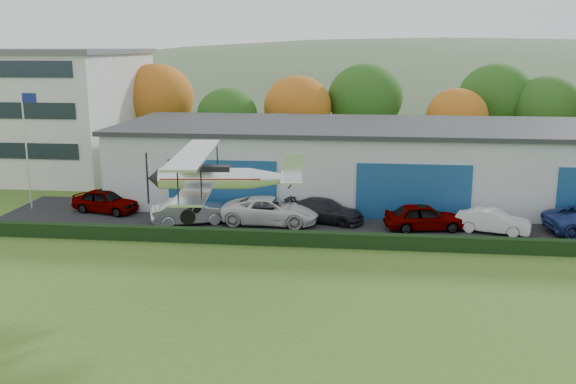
# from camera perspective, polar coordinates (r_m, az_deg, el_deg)

# --- Properties ---
(apron) EXTENTS (48.00, 9.00, 0.05)m
(apron) POSITION_cam_1_polar(r_m,az_deg,el_deg) (39.18, 8.26, -2.85)
(apron) COLOR black
(apron) RESTS_ON ground
(hedge) EXTENTS (46.00, 0.60, 0.80)m
(hedge) POSITION_cam_1_polar(r_m,az_deg,el_deg) (34.48, 8.49, -4.42)
(hedge) COLOR black
(hedge) RESTS_ON ground
(hangar) EXTENTS (40.60, 12.60, 5.30)m
(hangar) POSITION_cam_1_polar(r_m,az_deg,el_deg) (45.50, 10.67, 2.67)
(hangar) COLOR #B2B7BC
(hangar) RESTS_ON ground
(office_block) EXTENTS (20.60, 15.60, 10.40)m
(office_block) POSITION_cam_1_polar(r_m,az_deg,el_deg) (59.86, -23.35, 6.75)
(office_block) COLOR silver
(office_block) RESTS_ON ground
(flagpole) EXTENTS (1.05, 0.10, 8.00)m
(flagpole) POSITION_cam_1_polar(r_m,az_deg,el_deg) (44.69, -22.42, 4.50)
(flagpole) COLOR silver
(flagpole) RESTS_ON ground
(tree_belt) EXTENTS (75.70, 13.22, 10.12)m
(tree_belt) POSITION_cam_1_polar(r_m,az_deg,el_deg) (57.54, 5.78, 7.92)
(tree_belt) COLOR #3D2614
(tree_belt) RESTS_ON ground
(distant_hills) EXTENTS (430.00, 196.00, 56.00)m
(distant_hills) POSITION_cam_1_polar(r_m,az_deg,el_deg) (158.59, 4.34, 4.38)
(distant_hills) COLOR #4C6642
(distant_hills) RESTS_ON ground
(car_0) EXTENTS (4.73, 2.85, 1.51)m
(car_0) POSITION_cam_1_polar(r_m,az_deg,el_deg) (42.90, -16.11, -0.77)
(car_0) COLOR gray
(car_0) RESTS_ON apron
(car_1) EXTENTS (5.03, 3.36, 1.57)m
(car_1) POSITION_cam_1_polar(r_m,az_deg,el_deg) (38.99, -8.77, -1.72)
(car_1) COLOR silver
(car_1) RESTS_ON apron
(car_2) EXTENTS (5.97, 2.96, 1.63)m
(car_2) POSITION_cam_1_polar(r_m,az_deg,el_deg) (38.57, -1.59, -1.68)
(car_2) COLOR silver
(car_2) RESTS_ON apron
(car_3) EXTENTS (5.22, 3.43, 1.41)m
(car_3) POSITION_cam_1_polar(r_m,az_deg,el_deg) (39.09, 3.36, -1.67)
(car_3) COLOR black
(car_3) RESTS_ON apron
(car_4) EXTENTS (4.83, 2.61, 1.56)m
(car_4) POSITION_cam_1_polar(r_m,az_deg,el_deg) (38.15, 12.10, -2.19)
(car_4) COLOR gray
(car_4) RESTS_ON apron
(car_5) EXTENTS (4.39, 2.60, 1.37)m
(car_5) POSITION_cam_1_polar(r_m,az_deg,el_deg) (38.64, 17.96, -2.50)
(car_5) COLOR silver
(car_5) RESTS_ON apron
(biplane) EXTENTS (6.91, 7.94, 2.96)m
(biplane) POSITION_cam_1_polar(r_m,az_deg,el_deg) (27.80, -6.31, 1.42)
(biplane) COLOR silver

